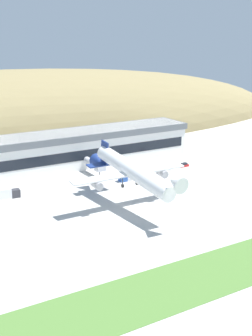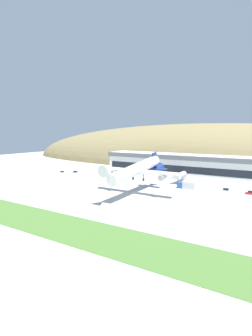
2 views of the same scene
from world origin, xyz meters
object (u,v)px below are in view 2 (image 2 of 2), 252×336
at_px(service_car_1, 250,193).
at_px(traffic_cone_0, 90,179).
at_px(service_car_3, 62,172).
at_px(service_car_2, 226,191).
at_px(fuel_truck, 114,176).
at_px(service_car_0, 75,172).
at_px(cargo_airplane, 137,169).
at_px(terminal_building, 187,165).
at_px(box_truck, 186,185).
at_px(jetway_0, 180,175).

bearing_deg(service_car_1, traffic_cone_0, -174.11).
distance_m(service_car_1, traffic_cone_0, 79.48).
height_order(service_car_3, traffic_cone_0, service_car_3).
distance_m(service_car_2, fuel_truck, 59.29).
relative_size(service_car_0, service_car_3, 1.00).
relative_size(cargo_airplane, service_car_2, 11.49).
bearing_deg(terminal_building, service_car_0, -162.79).
distance_m(service_car_1, fuel_truck, 68.63).
height_order(cargo_airplane, service_car_2, cargo_airplane).
distance_m(service_car_2, traffic_cone_0, 70.06).
height_order(service_car_0, fuel_truck, fuel_truck).
xyz_separation_m(box_truck, traffic_cone_0, (-52.84, -4.58, -1.28)).
distance_m(jetway_0, box_truck, 13.88).
distance_m(jetway_0, service_car_2, 26.25).
distance_m(service_car_3, fuel_truck, 38.20).
bearing_deg(service_car_1, jetway_0, 167.03).
relative_size(service_car_0, service_car_1, 1.04).
bearing_deg(box_truck, jetway_0, 123.73).
bearing_deg(cargo_airplane, service_car_0, 155.01).
relative_size(service_car_1, fuel_truck, 0.47).
xyz_separation_m(jetway_0, traffic_cone_0, (-45.25, -15.94, -3.71)).
height_order(terminal_building, service_car_3, terminal_building).
bearing_deg(jetway_0, box_truck, -56.27).
bearing_deg(cargo_airplane, service_car_1, 32.98).
relative_size(fuel_truck, traffic_cone_0, 14.67).
relative_size(service_car_1, service_car_2, 1.00).
xyz_separation_m(cargo_airplane, fuel_truck, (-29.12, 25.73, -9.24)).
relative_size(cargo_airplane, traffic_cone_0, 79.06).
height_order(cargo_airplane, box_truck, cargo_airplane).
xyz_separation_m(service_car_1, service_car_2, (-9.35, -1.16, 0.08)).
bearing_deg(fuel_truck, service_car_0, 175.72).
distance_m(cargo_airplane, fuel_truck, 39.95).
xyz_separation_m(terminal_building, traffic_cone_0, (-43.87, -30.56, -7.26)).
xyz_separation_m(terminal_building, service_car_2, (25.84, -23.56, -6.84)).
bearing_deg(service_car_0, cargo_airplane, -24.99).
bearing_deg(service_car_1, cargo_airplane, -147.02).
distance_m(terminal_building, service_car_3, 75.90).
relative_size(box_truck, traffic_cone_0, 14.03).
xyz_separation_m(jetway_0, service_car_0, (-65.91, -5.36, -3.32)).
bearing_deg(service_car_0, traffic_cone_0, -27.12).
height_order(terminal_building, traffic_cone_0, terminal_building).
xyz_separation_m(terminal_building, jetway_0, (1.39, -14.62, -3.55)).
bearing_deg(service_car_2, service_car_3, -179.56).
bearing_deg(service_car_2, service_car_0, 177.73).
bearing_deg(service_car_3, cargo_airplane, -19.44).
relative_size(service_car_3, traffic_cone_0, 7.18).
relative_size(cargo_airplane, service_car_0, 11.00).
height_order(service_car_2, box_truck, box_truck).
xyz_separation_m(jetway_0, fuel_truck, (-34.82, -7.69, -2.51)).
xyz_separation_m(service_car_3, box_truck, (80.54, -1.67, 0.96)).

